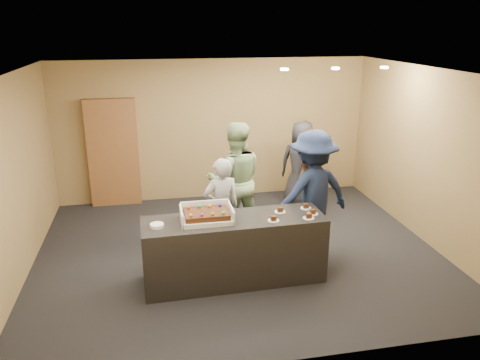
{
  "coord_description": "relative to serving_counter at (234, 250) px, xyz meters",
  "views": [
    {
      "loc": [
        -1.21,
        -6.32,
        3.32
      ],
      "look_at": [
        0.03,
        0.0,
        1.15
      ],
      "focal_mm": 35.0,
      "sensor_mm": 36.0,
      "label": 1
    }
  ],
  "objects": [
    {
      "name": "slice_a",
      "position": [
        0.49,
        -0.17,
        0.47
      ],
      "size": [
        0.15,
        0.15,
        0.07
      ],
      "color": "white",
      "rests_on": "serving_counter"
    },
    {
      "name": "ceiling_spotlights",
      "position": [
        1.8,
        1.29,
        2.22
      ],
      "size": [
        1.72,
        0.12,
        0.03
      ],
      "color": "#FFEAC6",
      "rests_on": "ceiling"
    },
    {
      "name": "room",
      "position": [
        0.2,
        0.79,
        0.9
      ],
      "size": [
        6.04,
        6.0,
        2.7
      ],
      "color": "black",
      "rests_on": "ground"
    },
    {
      "name": "plate_stack",
      "position": [
        -0.99,
        -0.07,
        0.47
      ],
      "size": [
        0.17,
        0.17,
        0.04
      ],
      "primitive_type": "cylinder",
      "color": "white",
      "rests_on": "serving_counter"
    },
    {
      "name": "person_brown_extra",
      "position": [
        1.75,
        2.05,
        0.35
      ],
      "size": [
        0.89,
        0.97,
        1.6
      ],
      "primitive_type": "imported",
      "rotation": [
        0.0,
        0.0,
        4.03
      ],
      "color": "brown",
      "rests_on": "floor"
    },
    {
      "name": "storage_cabinet",
      "position": [
        -1.71,
        3.2,
        0.57
      ],
      "size": [
        0.92,
        0.15,
        2.03
      ],
      "primitive_type": "cube",
      "color": "brown",
      "rests_on": "floor"
    },
    {
      "name": "slice_e",
      "position": [
        1.06,
        -0.05,
        0.47
      ],
      "size": [
        0.15,
        0.15,
        0.07
      ],
      "color": "white",
      "rests_on": "serving_counter"
    },
    {
      "name": "slice_d",
      "position": [
        1.04,
        0.16,
        0.47
      ],
      "size": [
        0.15,
        0.15,
        0.07
      ],
      "color": "white",
      "rests_on": "serving_counter"
    },
    {
      "name": "serving_counter",
      "position": [
        0.0,
        0.0,
        0.0
      ],
      "size": [
        2.42,
        0.76,
        0.9
      ],
      "primitive_type": "cube",
      "rotation": [
        0.0,
        0.0,
        0.03
      ],
      "color": "black",
      "rests_on": "floor"
    },
    {
      "name": "cake_box",
      "position": [
        -0.36,
        0.02,
        0.5
      ],
      "size": [
        0.66,
        0.46,
        0.19
      ],
      "color": "white",
      "rests_on": "serving_counter"
    },
    {
      "name": "slice_b",
      "position": [
        0.65,
        0.1,
        0.47
      ],
      "size": [
        0.15,
        0.15,
        0.07
      ],
      "color": "white",
      "rests_on": "serving_counter"
    },
    {
      "name": "person_sage_man",
      "position": [
        0.27,
        1.4,
        0.49
      ],
      "size": [
        0.94,
        0.74,
        1.89
      ],
      "primitive_type": "imported",
      "rotation": [
        0.0,
        0.0,
        3.11
      ],
      "color": "#88A473",
      "rests_on": "floor"
    },
    {
      "name": "person_server_grey",
      "position": [
        -0.05,
        0.75,
        0.31
      ],
      "size": [
        0.61,
        0.47,
        1.51
      ],
      "primitive_type": "imported",
      "rotation": [
        0.0,
        0.0,
        3.35
      ],
      "color": "#9C9BA0",
      "rests_on": "floor"
    },
    {
      "name": "person_dark_suit",
      "position": [
        1.72,
        2.44,
        0.37
      ],
      "size": [
        0.96,
        0.88,
        1.64
      ],
      "primitive_type": "imported",
      "rotation": [
        0.0,
        0.0,
        2.54
      ],
      "color": "#26262B",
      "rests_on": "floor"
    },
    {
      "name": "sheet_cake",
      "position": [
        -0.36,
        0.0,
        0.55
      ],
      "size": [
        0.57,
        0.39,
        0.11
      ],
      "color": "#32190B",
      "rests_on": "cake_box"
    },
    {
      "name": "slice_c",
      "position": [
        0.96,
        -0.18,
        0.47
      ],
      "size": [
        0.15,
        0.15,
        0.07
      ],
      "color": "white",
      "rests_on": "serving_counter"
    },
    {
      "name": "person_navy_man",
      "position": [
        1.28,
        0.6,
        0.49
      ],
      "size": [
        1.34,
        0.95,
        1.89
      ],
      "primitive_type": "imported",
      "rotation": [
        0.0,
        0.0,
        3.36
      ],
      "color": "#16213E",
      "rests_on": "floor"
    }
  ]
}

